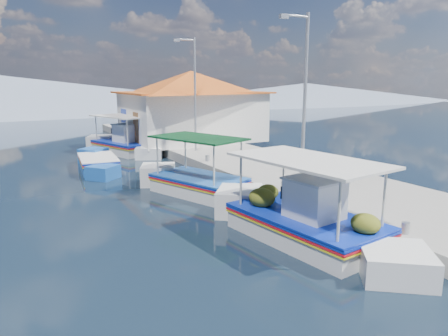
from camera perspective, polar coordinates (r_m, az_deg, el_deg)
ground at (r=11.37m, az=-1.23°, el=-10.02°), size 160.00×160.00×0.00m
quay at (r=19.18m, az=6.01°, el=-0.19°), size 5.00×44.00×0.50m
bollards at (r=17.36m, az=1.77°, el=-0.06°), size 0.20×17.20×0.30m
main_caique at (r=11.54m, az=10.96°, el=-7.36°), size 2.77×7.53×2.50m
caique_green_canopy at (r=15.92m, az=-3.56°, el=-2.23°), size 3.40×6.12×2.44m
caique_blue_hull at (r=21.04m, az=-17.08°, el=0.48°), size 2.03×5.60×1.00m
caique_far at (r=25.61m, az=-13.71°, el=3.06°), size 3.54×6.74×2.49m
harbor_building at (r=26.79m, az=-4.54°, el=8.72°), size 10.49×10.49×4.40m
lamp_post_near at (r=14.74m, az=10.85°, el=10.16°), size 1.21×0.14×6.00m
lamp_post_far at (r=22.41m, az=-4.25°, el=10.86°), size 1.21×0.14×6.00m
mountain_ridge at (r=66.37m, az=-19.33°, el=9.33°), size 171.40×96.00×5.50m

